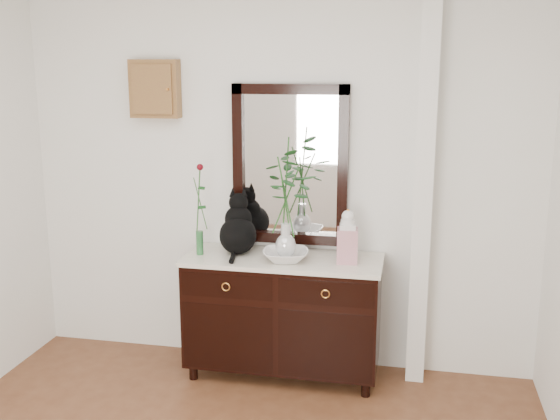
% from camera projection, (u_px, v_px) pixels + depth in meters
% --- Properties ---
extents(wall_back, '(3.60, 0.04, 2.70)m').
position_uv_depth(wall_back, '(276.00, 177.00, 4.54)').
color(wall_back, white).
rests_on(wall_back, ground).
extents(pilaster, '(0.12, 0.20, 2.70)m').
position_uv_depth(pilaster, '(423.00, 185.00, 4.26)').
color(pilaster, white).
rests_on(pilaster, ground).
extents(sideboard, '(1.33, 0.52, 0.82)m').
position_uv_depth(sideboard, '(283.00, 310.00, 4.47)').
color(sideboard, black).
rests_on(sideboard, ground).
extents(wall_mirror, '(0.80, 0.06, 1.10)m').
position_uv_depth(wall_mirror, '(290.00, 165.00, 4.48)').
color(wall_mirror, black).
rests_on(wall_mirror, wall_back).
extents(key_cabinet, '(0.35, 0.10, 0.40)m').
position_uv_depth(key_cabinet, '(155.00, 89.00, 4.53)').
color(key_cabinet, brown).
rests_on(key_cabinet, wall_back).
extents(cat, '(0.35, 0.40, 0.41)m').
position_uv_depth(cat, '(238.00, 223.00, 4.46)').
color(cat, black).
rests_on(cat, sideboard).
extents(lotus_bowl, '(0.35, 0.35, 0.07)m').
position_uv_depth(lotus_bowl, '(286.00, 255.00, 4.31)').
color(lotus_bowl, silver).
rests_on(lotus_bowl, sideboard).
extents(vase_branches, '(0.49, 0.49, 0.81)m').
position_uv_depth(vase_branches, '(286.00, 197.00, 4.22)').
color(vase_branches, silver).
rests_on(vase_branches, lotus_bowl).
extents(bud_vase_rose, '(0.09, 0.09, 0.64)m').
position_uv_depth(bud_vase_rose, '(199.00, 209.00, 4.39)').
color(bud_vase_rose, '#2E6E38').
rests_on(bud_vase_rose, sideboard).
extents(ginger_jar, '(0.15, 0.15, 0.36)m').
position_uv_depth(ginger_jar, '(347.00, 236.00, 4.25)').
color(ginger_jar, white).
rests_on(ginger_jar, sideboard).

